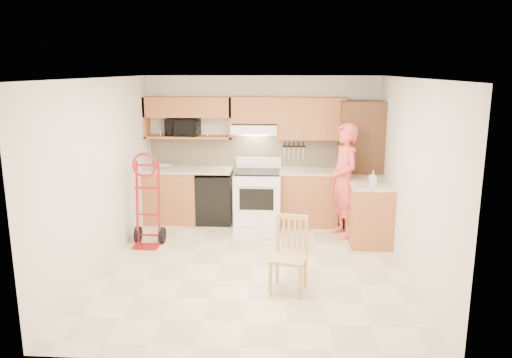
# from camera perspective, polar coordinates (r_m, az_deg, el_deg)

# --- Properties ---
(floor) EXTENTS (4.00, 4.50, 0.02)m
(floor) POSITION_cam_1_polar(r_m,az_deg,el_deg) (6.76, -0.26, -10.16)
(floor) COLOR beige
(floor) RESTS_ON ground
(ceiling) EXTENTS (4.00, 4.50, 0.02)m
(ceiling) POSITION_cam_1_polar(r_m,az_deg,el_deg) (6.23, -0.29, 11.73)
(ceiling) COLOR white
(ceiling) RESTS_ON ground
(wall_back) EXTENTS (4.00, 0.02, 2.50)m
(wall_back) POSITION_cam_1_polar(r_m,az_deg,el_deg) (8.59, 0.72, 3.54)
(wall_back) COLOR silver
(wall_back) RESTS_ON ground
(wall_front) EXTENTS (4.00, 0.02, 2.50)m
(wall_front) POSITION_cam_1_polar(r_m,az_deg,el_deg) (4.20, -2.32, -6.25)
(wall_front) COLOR silver
(wall_front) RESTS_ON ground
(wall_left) EXTENTS (0.02, 4.50, 2.50)m
(wall_left) POSITION_cam_1_polar(r_m,az_deg,el_deg) (6.81, -17.41, 0.54)
(wall_left) COLOR silver
(wall_left) RESTS_ON ground
(wall_right) EXTENTS (0.02, 4.50, 2.50)m
(wall_right) POSITION_cam_1_polar(r_m,az_deg,el_deg) (6.56, 17.53, 0.09)
(wall_right) COLOR silver
(wall_right) RESTS_ON ground
(backsplash) EXTENTS (3.92, 0.03, 0.55)m
(backsplash) POSITION_cam_1_polar(r_m,az_deg,el_deg) (8.58, 0.71, 3.19)
(backsplash) COLOR beige
(backsplash) RESTS_ON wall_back
(lower_cab_left) EXTENTS (0.90, 0.60, 0.90)m
(lower_cab_left) POSITION_cam_1_polar(r_m,az_deg,el_deg) (8.67, -9.69, -1.96)
(lower_cab_left) COLOR #A96740
(lower_cab_left) RESTS_ON ground
(dishwasher) EXTENTS (0.60, 0.60, 0.85)m
(dishwasher) POSITION_cam_1_polar(r_m,az_deg,el_deg) (8.54, -4.77, -2.22)
(dishwasher) COLOR black
(dishwasher) RESTS_ON ground
(lower_cab_right) EXTENTS (1.14, 0.60, 0.90)m
(lower_cab_right) POSITION_cam_1_polar(r_m,az_deg,el_deg) (8.46, 6.23, -2.22)
(lower_cab_right) COLOR #A96740
(lower_cab_right) RESTS_ON ground
(countertop_left) EXTENTS (1.50, 0.63, 0.04)m
(countertop_left) POSITION_cam_1_polar(r_m,az_deg,el_deg) (8.50, -7.84, 1.07)
(countertop_left) COLOR #C2B59E
(countertop_left) RESTS_ON lower_cab_left
(countertop_right) EXTENTS (1.14, 0.63, 0.04)m
(countertop_right) POSITION_cam_1_polar(r_m,az_deg,el_deg) (8.35, 6.31, 0.90)
(countertop_right) COLOR #C2B59E
(countertop_right) RESTS_ON lower_cab_right
(cab_return_right) EXTENTS (0.60, 1.00, 0.90)m
(cab_return_right) POSITION_cam_1_polar(r_m,az_deg,el_deg) (7.78, 12.92, -3.79)
(cab_return_right) COLOR #A96740
(cab_return_right) RESTS_ON ground
(countertop_return) EXTENTS (0.63, 1.00, 0.04)m
(countertop_return) POSITION_cam_1_polar(r_m,az_deg,el_deg) (7.67, 13.09, -0.42)
(countertop_return) COLOR #C2B59E
(countertop_return) RESTS_ON cab_return_right
(pantry_tall) EXTENTS (0.70, 0.60, 2.10)m
(pantry_tall) POSITION_cam_1_polar(r_m,az_deg,el_deg) (8.41, 11.92, 1.68)
(pantry_tall) COLOR brown
(pantry_tall) RESTS_ON ground
(upper_cab_left) EXTENTS (1.50, 0.33, 0.34)m
(upper_cab_left) POSITION_cam_1_polar(r_m,az_deg,el_deg) (8.49, -7.87, 8.28)
(upper_cab_left) COLOR #A96740
(upper_cab_left) RESTS_ON wall_back
(upper_shelf_mw) EXTENTS (1.50, 0.33, 0.04)m
(upper_shelf_mw) POSITION_cam_1_polar(r_m,az_deg,el_deg) (8.54, -7.77, 4.87)
(upper_shelf_mw) COLOR #A96740
(upper_shelf_mw) RESTS_ON wall_back
(upper_cab_center) EXTENTS (0.76, 0.33, 0.44)m
(upper_cab_center) POSITION_cam_1_polar(r_m,az_deg,el_deg) (8.34, -0.16, 8.05)
(upper_cab_center) COLOR #A96740
(upper_cab_center) RESTS_ON wall_back
(upper_cab_right) EXTENTS (1.14, 0.33, 0.70)m
(upper_cab_right) POSITION_cam_1_polar(r_m,az_deg,el_deg) (8.35, 6.41, 7.01)
(upper_cab_right) COLOR #A96740
(upper_cab_right) RESTS_ON wall_back
(range_hood) EXTENTS (0.76, 0.46, 0.14)m
(range_hood) POSITION_cam_1_polar(r_m,az_deg,el_deg) (8.31, -0.19, 5.88)
(range_hood) COLOR white
(range_hood) RESTS_ON wall_back
(knife_strip) EXTENTS (0.40, 0.05, 0.29)m
(knife_strip) POSITION_cam_1_polar(r_m,az_deg,el_deg) (8.53, 4.40, 3.37)
(knife_strip) COLOR black
(knife_strip) RESTS_ON backsplash
(microwave) EXTENTS (0.57, 0.41, 0.30)m
(microwave) POSITION_cam_1_polar(r_m,az_deg,el_deg) (8.54, -8.47, 6.00)
(microwave) COLOR black
(microwave) RESTS_ON upper_shelf_mw
(range) EXTENTS (0.77, 1.01, 1.13)m
(range) POSITION_cam_1_polar(r_m,az_deg,el_deg) (8.18, 0.17, -1.83)
(range) COLOR white
(range) RESTS_ON ground
(person) EXTENTS (0.60, 0.76, 1.81)m
(person) POSITION_cam_1_polar(r_m,az_deg,el_deg) (7.79, 10.18, -0.19)
(person) COLOR #E95249
(person) RESTS_ON ground
(hand_truck) EXTENTS (0.51, 0.47, 1.28)m
(hand_truck) POSITION_cam_1_polar(r_m,az_deg,el_deg) (7.50, -12.60, -2.90)
(hand_truck) COLOR maroon
(hand_truck) RESTS_ON ground
(dining_chair) EXTENTS (0.49, 0.52, 0.91)m
(dining_chair) POSITION_cam_1_polar(r_m,az_deg,el_deg) (5.89, 3.80, -8.85)
(dining_chair) COLOR tan
(dining_chair) RESTS_ON ground
(soap_bottle) EXTENTS (0.10, 0.10, 0.21)m
(soap_bottle) POSITION_cam_1_polar(r_m,az_deg,el_deg) (7.43, 13.41, 0.14)
(soap_bottle) COLOR white
(soap_bottle) RESTS_ON countertop_return
(bowl) EXTENTS (0.31, 0.31, 0.06)m
(bowl) POSITION_cam_1_polar(r_m,az_deg,el_deg) (8.59, -10.59, 1.42)
(bowl) COLOR white
(bowl) RESTS_ON countertop_left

